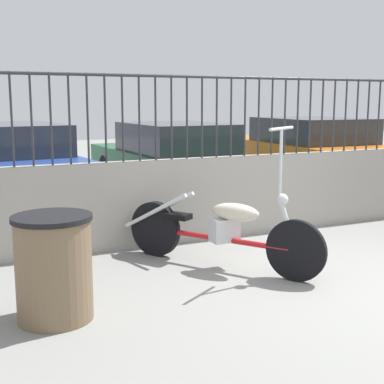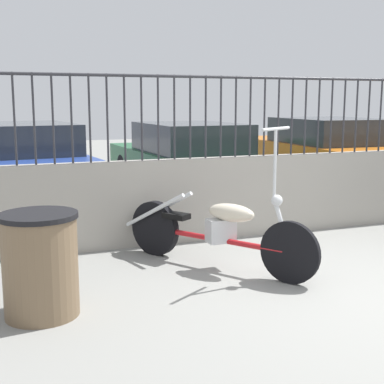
{
  "view_description": "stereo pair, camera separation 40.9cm",
  "coord_description": "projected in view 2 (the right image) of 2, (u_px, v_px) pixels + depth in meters",
  "views": [
    {
      "loc": [
        -3.61,
        -3.38,
        1.7
      ],
      "look_at": [
        -1.17,
        1.94,
        0.7
      ],
      "focal_mm": 50.0,
      "sensor_mm": 36.0,
      "label": 1
    },
    {
      "loc": [
        -3.24,
        -3.54,
        1.7
      ],
      "look_at": [
        -1.17,
        1.94,
        0.7
      ],
      "focal_mm": 50.0,
      "sensor_mm": 36.0,
      "label": 2
    }
  ],
  "objects": [
    {
      "name": "low_wall",
      "position": [
        263.0,
        195.0,
        6.86
      ],
      "size": [
        9.35,
        0.18,
        1.01
      ],
      "color": "#9E998E",
      "rests_on": "ground_plane"
    },
    {
      "name": "motorcycle_red",
      "position": [
        209.0,
        228.0,
        5.51
      ],
      "size": [
        1.36,
        1.99,
        1.47
      ],
      "rotation": [
        0.0,
        0.0,
        -0.99
      ],
      "color": "black",
      "rests_on": "ground_plane"
    },
    {
      "name": "fence_railing",
      "position": [
        265.0,
        104.0,
        6.67
      ],
      "size": [
        9.35,
        0.04,
        0.99
      ],
      "color": "#2D2D33",
      "rests_on": "low_wall"
    },
    {
      "name": "car_blue",
      "position": [
        16.0,
        168.0,
        8.11
      ],
      "size": [
        2.15,
        4.22,
        1.38
      ],
      "rotation": [
        0.0,
        0.0,
        1.67
      ],
      "color": "black",
      "rests_on": "ground_plane"
    },
    {
      "name": "car_orange",
      "position": [
        325.0,
        153.0,
        10.45
      ],
      "size": [
        1.95,
        4.4,
        1.37
      ],
      "rotation": [
        0.0,
        0.0,
        1.54
      ],
      "color": "black",
      "rests_on": "ground_plane"
    },
    {
      "name": "trash_bin",
      "position": [
        40.0,
        264.0,
        4.23
      ],
      "size": [
        0.62,
        0.62,
        0.84
      ],
      "color": "brown",
      "rests_on": "ground_plane"
    },
    {
      "name": "car_green",
      "position": [
        187.0,
        159.0,
        9.68
      ],
      "size": [
        1.85,
        4.53,
        1.31
      ],
      "rotation": [
        0.0,
        0.0,
        1.6
      ],
      "color": "black",
      "rests_on": "ground_plane"
    }
  ]
}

